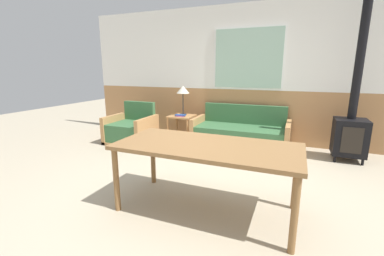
% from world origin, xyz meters
% --- Properties ---
extents(ground_plane, '(16.00, 16.00, 0.00)m').
position_xyz_m(ground_plane, '(0.00, 0.00, 0.00)').
color(ground_plane, '#B2A58C').
extents(wall_back, '(7.20, 0.09, 2.70)m').
position_xyz_m(wall_back, '(-0.00, 2.63, 1.36)').
color(wall_back, '#AD7A4C').
rests_on(wall_back, ground_plane).
extents(couch, '(1.80, 0.79, 0.77)m').
position_xyz_m(couch, '(-0.00, 2.17, 0.24)').
color(couch, '#B27F4C').
rests_on(couch, ground_plane).
extents(armchair, '(0.87, 0.79, 0.80)m').
position_xyz_m(armchair, '(-2.12, 1.61, 0.25)').
color(armchair, '#B27F4C').
rests_on(armchair, ground_plane).
extents(side_table, '(0.50, 0.50, 0.51)m').
position_xyz_m(side_table, '(-1.26, 2.21, 0.42)').
color(side_table, '#B27F4C').
rests_on(side_table, ground_plane).
extents(table_lamp, '(0.27, 0.27, 0.62)m').
position_xyz_m(table_lamp, '(-1.27, 2.30, 1.03)').
color(table_lamp, '#262628').
rests_on(table_lamp, side_table).
extents(book_stack, '(0.22, 0.15, 0.03)m').
position_xyz_m(book_stack, '(-1.25, 2.12, 0.53)').
color(book_stack, '#994C84').
rests_on(book_stack, side_table).
extents(dining_table, '(1.86, 0.86, 0.73)m').
position_xyz_m(dining_table, '(0.15, -0.26, 0.66)').
color(dining_table, olive).
rests_on(dining_table, ground_plane).
extents(wood_stove, '(0.48, 0.47, 2.59)m').
position_xyz_m(wood_stove, '(1.80, 2.08, 0.63)').
color(wood_stove, black).
rests_on(wood_stove, ground_plane).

